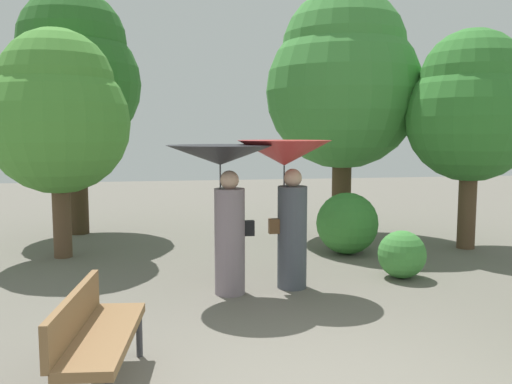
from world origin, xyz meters
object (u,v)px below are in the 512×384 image
person_left (223,182)px  tree_near_right (343,79)px  person_right (287,178)px  tree_mid_right (471,106)px  park_bench (94,331)px  tree_mid_left (73,72)px  tree_near_left (58,111)px

person_left → tree_near_right: size_ratio=0.40×
person_right → tree_mid_right: tree_mid_right is taller
person_right → park_bench: size_ratio=1.30×
person_left → tree_mid_left: bearing=22.5°
person_right → tree_mid_left: (-3.40, 4.63, 1.84)m
person_left → park_bench: size_ratio=1.27×
person_right → tree_near_right: size_ratio=0.41×
person_right → tree_near_right: 4.30m
tree_near_right → tree_mid_left: bearing=167.6°
person_left → person_right: (0.87, 0.13, 0.03)m
park_bench → tree_near_left: size_ratio=0.40×
park_bench → tree_mid_left: bearing=15.6°
person_right → tree_near_right: (1.95, 3.45, 1.68)m
person_left → park_bench: 2.99m
tree_mid_left → tree_mid_right: (7.23, -2.70, -0.76)m
tree_mid_left → tree_near_left: bearing=-88.5°
tree_near_right → tree_mid_right: 2.49m
tree_near_left → park_bench: bearing=-77.4°
park_bench → person_left: bearing=-22.0°
person_left → tree_near_right: bearing=-43.6°
park_bench → tree_near_right: size_ratio=0.31×
tree_near_left → tree_mid_left: 2.37m
tree_mid_right → person_right: bearing=-153.3°
park_bench → tree_mid_left: 7.88m
park_bench → tree_mid_right: (6.04, 4.55, 2.08)m
tree_near_left → tree_mid_right: size_ratio=0.97×
park_bench → tree_mid_right: bearing=-46.7°
person_left → park_bench: bearing=146.3°
park_bench → person_right: bearing=-33.8°
tree_near_left → tree_mid_left: bearing=91.5°
person_left → park_bench: (-1.34, -2.49, -0.97)m
person_left → tree_near_left: (-2.47, 2.56, 0.99)m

